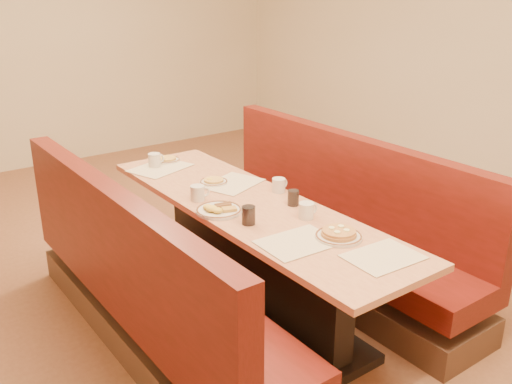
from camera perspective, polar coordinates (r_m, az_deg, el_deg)
ground at (r=3.91m, az=-0.57°, el=-11.48°), size 8.00×8.00×0.00m
room_envelope at (r=3.31m, az=-0.70°, el=18.13°), size 6.04×8.04×2.82m
diner_table at (r=3.72m, az=-0.59°, el=-6.59°), size 0.70×2.50×0.75m
booth_left at (r=3.41m, az=-10.81°, el=-10.00°), size 0.55×2.50×1.05m
booth_right at (r=4.15m, az=7.66°, el=-3.96°), size 0.55×2.50×1.05m
placemat_near_left at (r=3.06m, az=4.22°, el=-5.04°), size 0.41×0.32×0.00m
placemat_near_right at (r=2.97m, az=12.60°, el=-6.33°), size 0.38×0.30×0.00m
placemat_far_left at (r=4.29m, az=-9.55°, el=2.41°), size 0.50×0.43×0.00m
placemat_far_right at (r=3.91m, az=-2.36°, el=0.86°), size 0.47×0.42×0.00m
pancake_plate at (r=3.13m, az=8.27°, el=-4.26°), size 0.26×0.26×0.06m
eggs_plate at (r=3.44m, az=-3.78°, el=-1.78°), size 0.28×0.28×0.06m
extra_plate_mid at (r=3.93m, az=-4.27°, el=1.07°), size 0.19×0.19×0.04m
extra_plate_far at (r=4.45m, az=-8.88°, el=3.23°), size 0.20×0.20×0.04m
coffee_mug_a at (r=3.35m, az=5.10°, el=-1.83°), size 0.13×0.09×0.10m
coffee_mug_b at (r=3.63m, az=-5.82°, el=-0.06°), size 0.13×0.09×0.10m
coffee_mug_c at (r=3.75m, az=2.33°, el=0.72°), size 0.12×0.09×0.09m
coffee_mug_d at (r=4.33m, az=-10.07°, el=3.20°), size 0.13×0.09×0.10m
soda_tumbler_near at (r=3.26m, az=-0.75°, el=-2.34°), size 0.08×0.08×0.11m
soda_tumbler_mid at (r=3.54m, az=3.75°, el=-0.59°), size 0.07×0.07×0.10m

